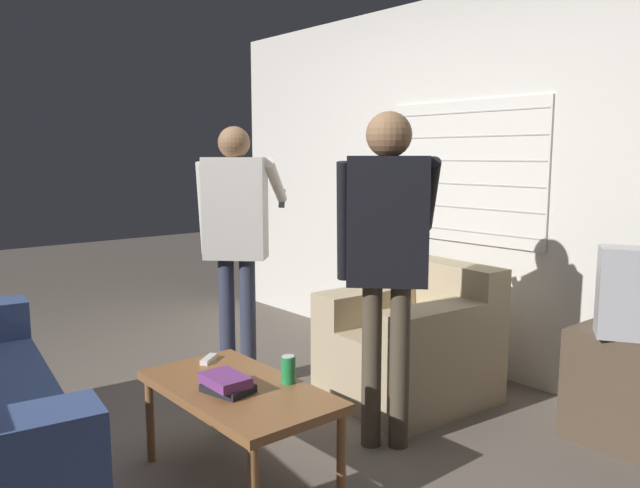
# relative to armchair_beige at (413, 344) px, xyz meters

# --- Properties ---
(ground_plane) EXTENTS (16.00, 16.00, 0.00)m
(ground_plane) POSITION_rel_armchair_beige_xyz_m (-0.14, -1.30, -0.33)
(ground_plane) COLOR #665B51
(wall_back) EXTENTS (5.20, 0.08, 2.55)m
(wall_back) POSITION_rel_armchair_beige_xyz_m (-0.14, 0.73, 0.94)
(wall_back) COLOR silver
(wall_back) RESTS_ON ground_plane
(armchair_beige) EXTENTS (0.88, 0.92, 0.82)m
(armchair_beige) POSITION_rel_armchair_beige_xyz_m (0.00, 0.00, 0.00)
(armchair_beige) COLOR tan
(armchair_beige) RESTS_ON ground_plane
(coffee_table) EXTENTS (0.96, 0.52, 0.45)m
(coffee_table) POSITION_rel_armchair_beige_xyz_m (0.17, -1.36, 0.07)
(coffee_table) COLOR brown
(coffee_table) RESTS_ON ground_plane
(person_left_standing) EXTENTS (0.47, 0.77, 1.65)m
(person_left_standing) POSITION_rel_armchair_beige_xyz_m (-0.84, -0.71, 0.70)
(person_left_standing) COLOR #33384C
(person_left_standing) RESTS_ON ground_plane
(person_right_standing) EXTENTS (0.48, 0.75, 1.68)m
(person_right_standing) POSITION_rel_armchair_beige_xyz_m (0.34, -0.59, 0.73)
(person_right_standing) COLOR #4C4233
(person_right_standing) RESTS_ON ground_plane
(book_stack) EXTENTS (0.24, 0.19, 0.08)m
(book_stack) POSITION_rel_armchair_beige_xyz_m (0.20, -1.44, 0.16)
(book_stack) COLOR black
(book_stack) RESTS_ON coffee_table
(soda_can) EXTENTS (0.07, 0.07, 0.13)m
(soda_can) POSITION_rel_armchair_beige_xyz_m (0.28, -1.16, 0.18)
(soda_can) COLOR #238E47
(soda_can) RESTS_ON coffee_table
(spare_remote) EXTENTS (0.11, 0.13, 0.02)m
(spare_remote) POSITION_rel_armchair_beige_xyz_m (-0.21, -1.29, 0.13)
(spare_remote) COLOR white
(spare_remote) RESTS_ON coffee_table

